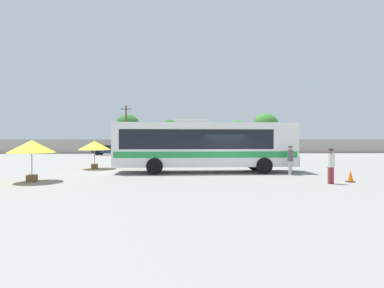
# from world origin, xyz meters

# --- Properties ---
(ground_plane) EXTENTS (300.00, 300.00, 0.00)m
(ground_plane) POSITION_xyz_m (0.00, 10.00, 0.00)
(ground_plane) COLOR gray
(perimeter_wall) EXTENTS (80.00, 0.30, 2.21)m
(perimeter_wall) POSITION_xyz_m (0.00, 28.64, 1.11)
(perimeter_wall) COLOR #9E998C
(perimeter_wall) RESTS_ON ground_plane
(coach_bus_white_green) EXTENTS (11.97, 2.79, 3.54)m
(coach_bus_white_green) POSITION_xyz_m (-1.36, 0.88, 1.89)
(coach_bus_white_green) COLOR white
(coach_bus_white_green) RESTS_ON ground_plane
(attendant_by_bus_door) EXTENTS (0.50, 0.50, 1.79)m
(attendant_by_bus_door) POSITION_xyz_m (3.92, -0.99, 1.02)
(attendant_by_bus_door) COLOR #B7B2A8
(attendant_by_bus_door) RESTS_ON ground_plane
(passenger_waiting_on_apron) EXTENTS (0.37, 0.37, 1.74)m
(passenger_waiting_on_apron) POSITION_xyz_m (4.51, -4.81, 0.99)
(passenger_waiting_on_apron) COLOR #99383D
(passenger_waiting_on_apron) RESTS_ON ground_plane
(vendor_umbrella_near_gate_yellow) EXTENTS (2.39, 2.39, 2.09)m
(vendor_umbrella_near_gate_yellow) POSITION_xyz_m (-9.25, 3.55, 1.73)
(vendor_umbrella_near_gate_yellow) COLOR gray
(vendor_umbrella_near_gate_yellow) RESTS_ON ground_plane
(vendor_umbrella_secondary_yellow) EXTENTS (2.34, 2.34, 2.15)m
(vendor_umbrella_secondary_yellow) POSITION_xyz_m (-10.61, -3.32, 1.80)
(vendor_umbrella_secondary_yellow) COLOR gray
(vendor_umbrella_secondary_yellow) RESTS_ON ground_plane
(parked_car_leftmost_dark_blue) EXTENTS (4.47, 2.18, 1.42)m
(parked_car_leftmost_dark_blue) POSITION_xyz_m (-12.84, 24.09, 0.76)
(parked_car_leftmost_dark_blue) COLOR navy
(parked_car_leftmost_dark_blue) RESTS_ON ground_plane
(parked_car_second_red) EXTENTS (4.46, 1.99, 1.46)m
(parked_car_second_red) POSITION_xyz_m (-6.67, 24.20, 0.78)
(parked_car_second_red) COLOR red
(parked_car_second_red) RESTS_ON ground_plane
(parked_car_third_white) EXTENTS (4.58, 2.22, 1.44)m
(parked_car_third_white) POSITION_xyz_m (0.16, 24.20, 0.77)
(parked_car_third_white) COLOR silver
(parked_car_third_white) RESTS_ON ground_plane
(utility_pole_near) EXTENTS (1.80, 0.35, 7.88)m
(utility_pole_near) POSITION_xyz_m (-11.57, 31.39, 4.12)
(utility_pole_near) COLOR #4C3823
(utility_pole_near) RESTS_ON ground_plane
(roadside_tree_left) EXTENTS (4.28, 4.28, 6.69)m
(roadside_tree_left) POSITION_xyz_m (-11.96, 35.23, 4.86)
(roadside_tree_left) COLOR brown
(roadside_tree_left) RESTS_ON ground_plane
(roadside_tree_midleft) EXTENTS (3.74, 3.74, 5.58)m
(roadside_tree_midleft) POSITION_xyz_m (-4.42, 32.92, 3.97)
(roadside_tree_midleft) COLOR brown
(roadside_tree_midleft) RESTS_ON ground_plane
(roadside_tree_midright) EXTENTS (4.11, 4.11, 5.53)m
(roadside_tree_midright) POSITION_xyz_m (7.26, 32.82, 3.77)
(roadside_tree_midright) COLOR brown
(roadside_tree_midright) RESTS_ON ground_plane
(roadside_tree_right) EXTENTS (4.25, 4.25, 6.74)m
(roadside_tree_right) POSITION_xyz_m (12.20, 32.29, 4.92)
(roadside_tree_right) COLOR brown
(roadside_tree_right) RESTS_ON ground_plane
(traffic_cone_on_apron) EXTENTS (0.36, 0.36, 0.64)m
(traffic_cone_on_apron) POSITION_xyz_m (5.86, -4.22, 0.31)
(traffic_cone_on_apron) COLOR black
(traffic_cone_on_apron) RESTS_ON ground_plane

